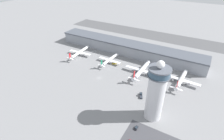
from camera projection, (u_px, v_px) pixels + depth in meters
name	position (u px, v px, depth m)	size (l,w,h in m)	color
ground_plane	(99.00, 78.00, 190.81)	(1000.00, 1000.00, 0.00)	gray
terminal_building	(127.00, 48.00, 238.19)	(203.00, 25.00, 15.89)	#9399A3
runway_strip	(148.00, 34.00, 305.93)	(304.51, 44.00, 0.01)	#515154
control_tower	(156.00, 93.00, 130.81)	(16.54, 16.54, 51.91)	silver
airplane_gate_alpha	(80.00, 52.00, 234.98)	(32.62, 42.72, 11.99)	white
airplane_gate_bravo	(109.00, 60.00, 216.95)	(30.39, 34.76, 11.68)	white
airplane_gate_charlie	(142.00, 70.00, 195.07)	(39.55, 43.25, 14.53)	silver
airplane_gate_delta	(181.00, 80.00, 180.06)	(38.47, 38.88, 13.46)	white
service_truck_catering	(141.00, 95.00, 164.28)	(5.61, 8.50, 3.07)	black
service_truck_fuel	(115.00, 63.00, 217.04)	(6.98, 7.16, 2.97)	black
car_yellow_taxi	(136.00, 128.00, 132.62)	(1.97, 4.27, 1.57)	black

